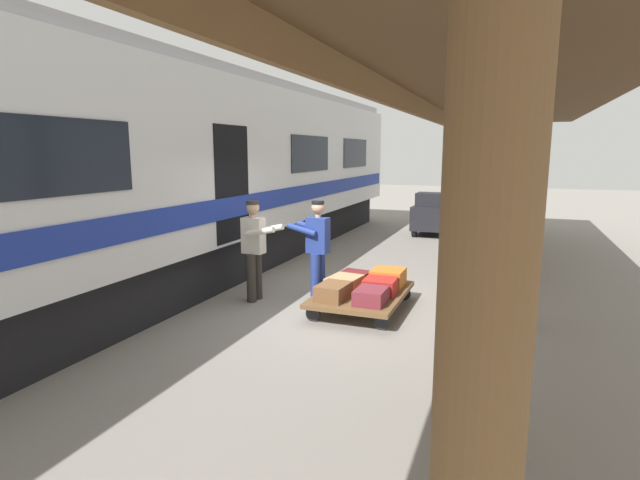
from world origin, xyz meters
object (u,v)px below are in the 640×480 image
train_car (161,176)px  porter_by_door (255,247)px  suitcase_brown_leather (333,292)px  suitcase_burgundy_valise (371,296)px  suitcase_maroon_trunk (354,277)px  baggage_tug (433,214)px  porter_in_overalls (317,247)px  suitcase_tan_vintage (344,283)px  suitcase_orange_carryall (388,277)px  luggage_cart (362,295)px  suitcase_red_plastic (380,286)px

train_car → porter_by_door: 2.37m
suitcase_brown_leather → suitcase_burgundy_valise: bearing=180.0°
suitcase_maroon_trunk → baggage_tug: (-0.24, -7.27, 0.24)m
porter_by_door → baggage_tug: 8.15m
porter_in_overalls → porter_by_door: 1.04m
suitcase_brown_leather → porter_in_overalls: bearing=-54.4°
train_car → suitcase_tan_vintage: (-3.60, 0.14, -1.65)m
suitcase_orange_carryall → porter_in_overalls: 1.30m
suitcase_tan_vintage → baggage_tug: size_ratio=0.34×
porter_by_door → baggage_tug: bearing=-102.7°
suitcase_orange_carryall → luggage_cart: bearing=61.2°
train_car → suitcase_maroon_trunk: (-3.60, -0.40, -1.68)m
porter_in_overalls → suitcase_orange_carryall: bearing=-167.3°
porter_by_door → baggage_tug: (-1.78, -7.95, -0.30)m
suitcase_burgundy_valise → porter_by_door: bearing=-10.6°
suitcase_burgundy_valise → baggage_tug: bearing=-87.6°
luggage_cart → baggage_tug: 7.82m
luggage_cart → suitcase_orange_carryall: suitcase_orange_carryall is taller
suitcase_burgundy_valise → suitcase_brown_leather: 0.59m
porter_by_door → baggage_tug: porter_by_door is taller
luggage_cart → suitcase_burgundy_valise: suitcase_burgundy_valise is taller
porter_in_overalls → suitcase_tan_vintage: bearing=154.8°
suitcase_maroon_trunk → suitcase_tan_vintage: suitcase_tan_vintage is taller
suitcase_orange_carryall → suitcase_red_plastic: size_ratio=1.11×
train_car → porter_by_door: train_car is taller
suitcase_burgundy_valise → suitcase_tan_vintage: (0.59, -0.54, -0.00)m
suitcase_maroon_trunk → suitcase_tan_vintage: bearing=90.0°
porter_by_door → suitcase_tan_vintage: bearing=-174.8°
suitcase_brown_leather → porter_by_door: porter_by_door is taller
train_car → porter_in_overalls: train_car is taller
suitcase_brown_leather → suitcase_orange_carryall: size_ratio=1.05×
suitcase_maroon_trunk → suitcase_burgundy_valise: bearing=118.8°
luggage_cart → suitcase_orange_carryall: bearing=-118.8°
train_car → suitcase_tan_vintage: size_ratio=35.40×
porter_in_overalls → porter_by_door: (0.96, 0.41, 0.00)m
suitcase_orange_carryall → porter_in_overalls: porter_in_overalls is taller
luggage_cart → suitcase_brown_leather: size_ratio=3.41×
suitcase_burgundy_valise → suitcase_maroon_trunk: 1.23m
suitcase_maroon_trunk → suitcase_orange_carryall: size_ratio=0.93×
suitcase_tan_vintage → porter_in_overalls: bearing=-25.2°
suitcase_burgundy_valise → porter_in_overalls: 1.52m
suitcase_burgundy_valise → suitcase_tan_vintage: size_ratio=0.93×
suitcase_maroon_trunk → porter_by_door: 1.77m
suitcase_brown_leather → porter_in_overalls: size_ratio=0.34×
baggage_tug → train_car: bearing=63.4°
train_car → suitcase_orange_carryall: 4.51m
suitcase_orange_carryall → porter_by_door: size_ratio=0.32×
suitcase_red_plastic → porter_by_door: size_ratio=0.29×
luggage_cart → suitcase_brown_leather: (0.30, 0.54, 0.16)m
suitcase_orange_carryall → suitcase_red_plastic: (0.00, 0.54, -0.02)m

